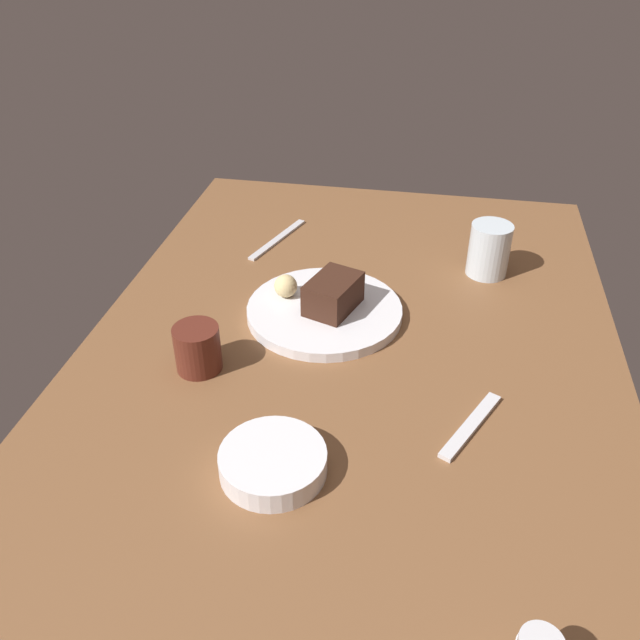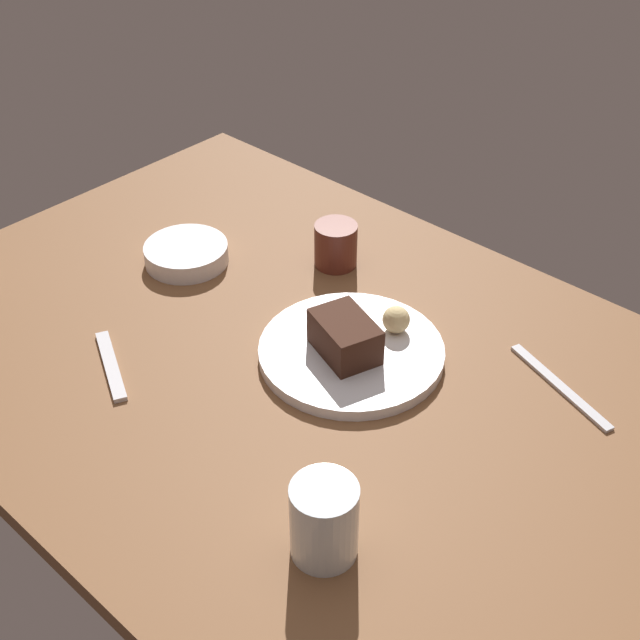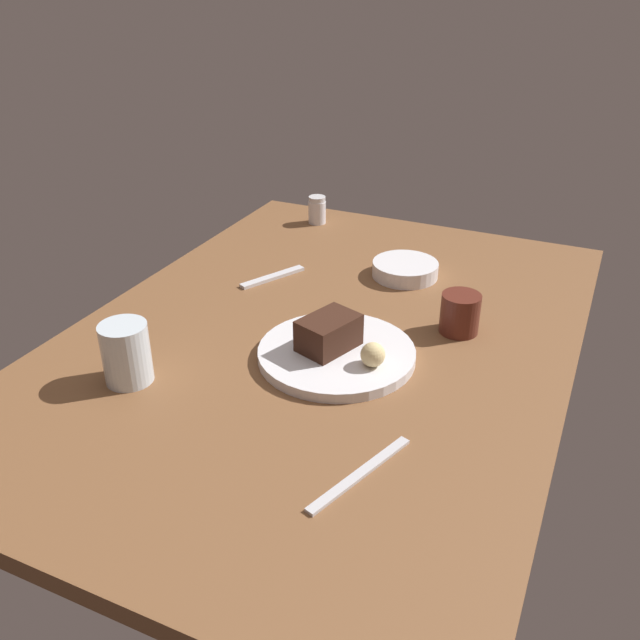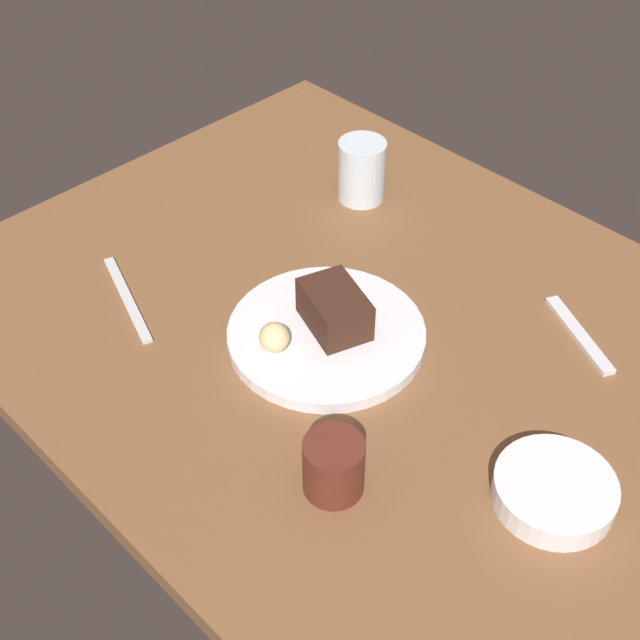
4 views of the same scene
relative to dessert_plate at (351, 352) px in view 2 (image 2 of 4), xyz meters
The scene contains 9 objects.
dining_table 8.92cm from the dessert_plate, 40.28° to the left, with size 120.00×84.00×3.00cm, color brown.
dessert_plate is the anchor object (origin of this frame).
chocolate_cake_slice 3.87cm from the dessert_plate, 89.79° to the left, with size 9.69×6.70×5.45cm, color #381E14.
bread_roll 7.92cm from the dessert_plate, 107.10° to the right, with size 3.93×3.93×3.93cm, color #DBC184.
water_glass 33.34cm from the dessert_plate, 125.64° to the left, with size 7.45×7.45×9.77cm, color silver.
side_bowl 35.30cm from the dessert_plate, ahead, with size 13.46×13.46×3.10cm, color silver.
coffee_cup 23.62cm from the dessert_plate, 43.00° to the right, with size 6.87×6.87×7.18cm, color #562319.
dessert_spoon 33.28cm from the dessert_plate, 46.44° to the left, with size 15.00×1.80×0.70cm, color silver.
butter_knife 28.53cm from the dessert_plate, 150.58° to the right, with size 19.00×1.40×0.50cm, color silver.
Camera 2 is at (-65.49, 65.29, 80.40)cm, focal length 48.20 mm.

